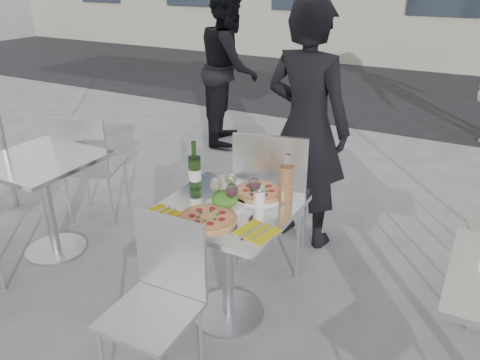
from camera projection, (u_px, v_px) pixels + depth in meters
The scene contains 21 objects.
ground at pixel (228, 314), 2.88m from camera, with size 80.00×80.00×0.00m, color slate.
street_asphalt at pixel (416, 92), 8.08m from camera, with size 24.00×5.00×0.00m, color black.
main_table at pixel (227, 239), 2.66m from camera, with size 0.72×0.72×0.75m.
side_table_left at pixel (44, 186), 3.31m from camera, with size 0.72×0.72×0.75m.
chair_far at pixel (272, 190), 3.10m from camera, with size 0.58×0.59×1.03m.
chair_near at pixel (160, 291), 2.26m from camera, with size 0.41×0.43×0.88m.
side_chair_lfar at pixel (89, 160), 3.73m from camera, with size 0.55×0.56×0.93m.
woman_diner at pixel (307, 127), 3.36m from camera, with size 0.66×0.43×1.80m, color black.
pedestrian_a at pixel (230, 67), 5.47m from camera, with size 0.87×0.68×1.79m, color black.
pizza_near at pixel (208, 218), 2.43m from camera, with size 0.30×0.30×0.02m.
pizza_far at pixel (259, 192), 2.70m from camera, with size 0.32×0.32×0.03m.
salad_plate at pixel (225, 200), 2.56m from camera, with size 0.22×0.22×0.09m.
wine_bottle at pixel (195, 171), 2.74m from camera, with size 0.07×0.08×0.29m.
carafe at pixel (286, 184), 2.56m from camera, with size 0.08×0.08×0.29m.
sugar_shaker at pixel (259, 197), 2.56m from camera, with size 0.06×0.06×0.11m.
wineglass_white_a at pixel (216, 185), 2.56m from camera, with size 0.07×0.07×0.16m.
wineglass_white_b at pixel (231, 180), 2.63m from camera, with size 0.07×0.07×0.16m.
wineglass_red_a at pixel (232, 192), 2.49m from camera, with size 0.07×0.07×0.16m.
wineglass_red_b at pixel (254, 186), 2.56m from camera, with size 0.07×0.07×0.16m.
napkin_left at pixel (159, 214), 2.48m from camera, with size 0.21×0.21×0.01m.
napkin_right at pixel (257, 231), 2.32m from camera, with size 0.21×0.21×0.01m.
Camera 1 is at (1.16, -1.97, 1.94)m, focal length 35.00 mm.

